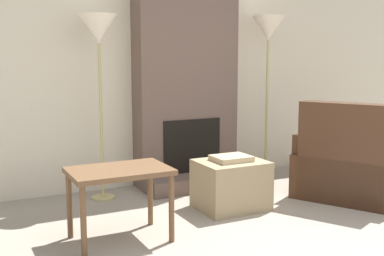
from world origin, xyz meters
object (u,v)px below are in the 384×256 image
(armchair, at_px, (351,168))
(side_table, at_px, (119,178))
(floor_lamp_right, at_px, (268,35))
(ottoman, at_px, (231,184))
(floor_lamp_left, at_px, (99,36))

(armchair, bearing_deg, side_table, 63.03)
(side_table, distance_m, floor_lamp_right, 2.76)
(ottoman, bearing_deg, floor_lamp_left, 138.58)
(side_table, bearing_deg, floor_lamp_left, 80.09)
(side_table, xyz_separation_m, floor_lamp_left, (0.20, 1.16, 1.13))
(floor_lamp_left, relative_size, floor_lamp_right, 0.97)
(armchair, distance_m, side_table, 2.50)
(ottoman, distance_m, floor_lamp_left, 1.91)
(side_table, bearing_deg, ottoman, 13.71)
(floor_lamp_right, bearing_deg, ottoman, -139.45)
(ottoman, height_order, side_table, side_table)
(ottoman, relative_size, armchair, 0.46)
(side_table, relative_size, floor_lamp_left, 0.42)
(ottoman, xyz_separation_m, armchair, (1.30, -0.22, 0.07))
(floor_lamp_left, bearing_deg, armchair, -25.55)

